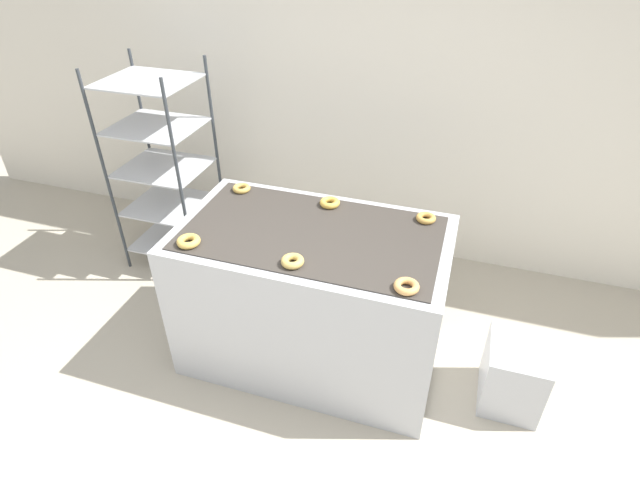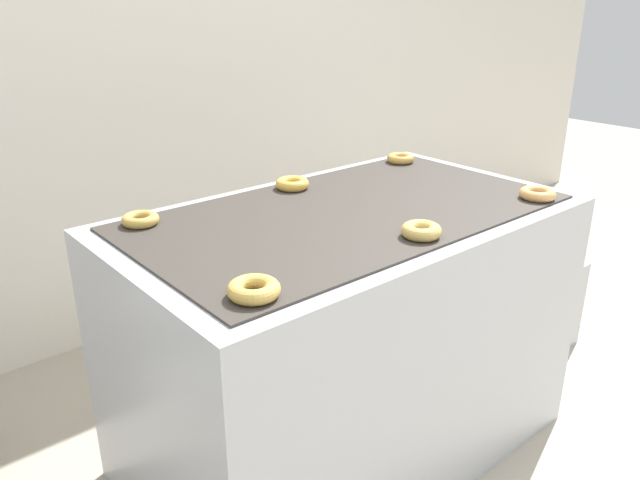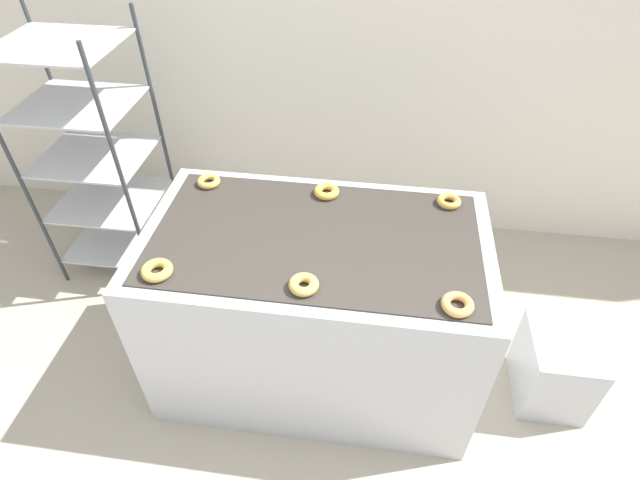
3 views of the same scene
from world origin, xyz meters
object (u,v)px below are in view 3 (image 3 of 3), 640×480
Objects in this scene: donut_near_left at (157,270)px; donut_far_center at (327,191)px; donut_near_center at (303,284)px; donut_far_left at (209,181)px; donut_far_right at (449,201)px; glaze_bin at (554,368)px; fryer_machine at (316,308)px; donut_near_right at (457,304)px; baking_rack_cart at (95,156)px.

donut_far_center is (0.62, 0.64, -0.00)m from donut_near_left.
donut_near_center reaches higher than donut_far_left.
donut_far_right is at bearing -0.10° from donut_far_left.
donut_far_right is (-0.65, 0.33, 0.77)m from glaze_bin.
fryer_machine is 12.50× the size of donut_near_right.
donut_near_left reaches higher than fryer_machine.
donut_near_left is 1.12× the size of donut_far_right.
donut_far_center is at bearing 165.45° from glaze_bin.
donut_near_right is (0.60, -0.02, -0.00)m from donut_near_center.
baking_rack_cart reaches higher than donut_far_left.
baking_rack_cart is 1.52m from donut_far_center.
donut_near_center reaches higher than donut_far_right.
fryer_machine is 3.61× the size of glaze_bin.
donut_far_right is at bearing 89.72° from donut_near_right.
baking_rack_cart is 2.87m from glaze_bin.
fryer_machine is at bearing -26.25° from baking_rack_cart.
fryer_machine is 0.60m from donut_far_center.
donut_far_left is 0.93× the size of donut_far_center.
donut_near_center is at bearing -133.34° from donut_far_right.
glaze_bin is 1.07m from donut_near_right.
donut_far_left and donut_far_right have the same top height.
donut_far_center reaches higher than donut_near_right.
donut_far_center reaches higher than donut_far_right.
donut_far_left is at bearing 150.87° from donut_near_right.
fryer_machine is 12.98× the size of donut_near_center.
donut_near_right is at bearing -27.21° from baking_rack_cart.
baking_rack_cart reaches higher than glaze_bin.
fryer_machine is at bearing 150.54° from donut_near_right.
fryer_machine is at bearing 179.88° from glaze_bin.
donut_far_left is (-1.19, 0.66, -0.00)m from donut_near_right.
fryer_machine reaches higher than glaze_bin.
donut_far_right is (0.59, 0.00, -0.00)m from donut_far_center.
donut_far_center is (0.60, -0.01, 0.00)m from donut_far_left.
donut_near_right is (0.60, -0.34, 0.51)m from fryer_machine.
glaze_bin is (2.71, -0.72, -0.61)m from baking_rack_cart.
donut_near_left is 1.07× the size of donut_near_center.
fryer_machine is 0.85m from donut_far_left.
donut_far_center reaches higher than donut_far_left.
donut_near_left reaches higher than glaze_bin.
baking_rack_cart is 12.85× the size of donut_near_right.
donut_far_center is at bearing 46.12° from donut_near_left.
glaze_bin is 3.74× the size of donut_far_left.
donut_near_left is at bearing -170.29° from glaze_bin.
donut_far_center reaches higher than fryer_machine.
fryer_machine is 0.86m from donut_near_left.
donut_near_center is at bearing 178.13° from donut_near_right.
baking_rack_cart is at bearing 153.75° from fryer_machine.
glaze_bin is (1.26, -0.00, -0.27)m from fryer_machine.
donut_near_left reaches higher than donut_far_center.
donut_far_left is at bearing -24.41° from baking_rack_cart.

